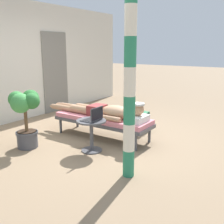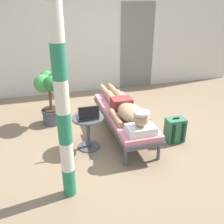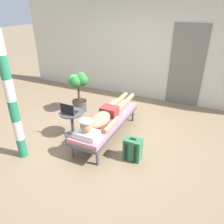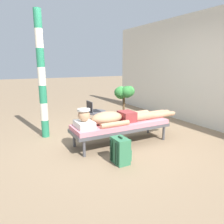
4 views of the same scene
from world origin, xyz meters
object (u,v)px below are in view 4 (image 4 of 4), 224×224
object	(u,v)px
laptop	(93,109)
potted_plant	(124,100)
person_reclining	(118,117)
backpack	(120,151)
porch_post	(42,76)
lounge_chair	(121,126)
side_table	(95,119)

from	to	relation	value
laptop	potted_plant	distance (m)	1.16
person_reclining	backpack	size ratio (longest dim) A/B	5.12
potted_plant	porch_post	bearing A→B (deg)	-88.12
lounge_chair	backpack	xyz separation A→B (m)	(0.72, -0.44, -0.15)
side_table	lounge_chair	bearing A→B (deg)	20.73
laptop	potted_plant	world-z (taller)	potted_plant
lounge_chair	porch_post	size ratio (longest dim) A/B	0.76
backpack	potted_plant	bearing A→B (deg)	147.25
person_reclining	porch_post	world-z (taller)	porch_post
laptop	person_reclining	bearing A→B (deg)	19.27
laptop	side_table	bearing A→B (deg)	90.00
side_table	person_reclining	bearing A→B (deg)	15.18
lounge_chair	laptop	xyz separation A→B (m)	(-0.65, -0.30, 0.24)
person_reclining	porch_post	xyz separation A→B (m)	(-1.07, -1.12, 0.73)
potted_plant	person_reclining	bearing A→B (deg)	-36.05
backpack	porch_post	world-z (taller)	porch_post
side_table	backpack	xyz separation A→B (m)	(1.38, -0.19, -0.16)
person_reclining	potted_plant	distance (m)	1.41
person_reclining	porch_post	size ratio (longest dim) A/B	0.87
side_table	potted_plant	xyz separation A→B (m)	(-0.48, 1.01, 0.27)
side_table	potted_plant	bearing A→B (deg)	115.69
lounge_chair	backpack	distance (m)	0.86
lounge_chair	person_reclining	bearing A→B (deg)	-90.00
person_reclining	side_table	size ratio (longest dim) A/B	4.15
person_reclining	side_table	xyz separation A→B (m)	(-0.65, -0.18, -0.16)
backpack	potted_plant	world-z (taller)	potted_plant
side_table	porch_post	xyz separation A→B (m)	(-0.42, -0.95, 0.90)
lounge_chair	backpack	world-z (taller)	backpack
person_reclining	laptop	xyz separation A→B (m)	(-0.65, -0.23, 0.06)
laptop	porch_post	size ratio (longest dim) A/B	0.12
lounge_chair	person_reclining	world-z (taller)	person_reclining
person_reclining	potted_plant	xyz separation A→B (m)	(-1.14, 0.83, 0.10)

